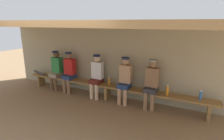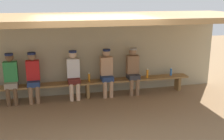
{
  "view_description": "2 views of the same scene",
  "coord_description": "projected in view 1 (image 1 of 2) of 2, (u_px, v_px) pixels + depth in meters",
  "views": [
    {
      "loc": [
        2.39,
        -3.04,
        2.29
      ],
      "look_at": [
        0.26,
        1.32,
        1.01
      ],
      "focal_mm": 29.18,
      "sensor_mm": 36.0,
      "label": 1
    },
    {
      "loc": [
        -0.99,
        -5.6,
        2.72
      ],
      "look_at": [
        0.65,
        1.32,
        0.81
      ],
      "focal_mm": 43.54,
      "sensor_mm": 36.0,
      "label": 2
    }
  ],
  "objects": [
    {
      "name": "ground_plane",
      "position": [
        77.0,
        123.0,
        4.24
      ],
      "size": [
        24.0,
        24.0,
        0.0
      ],
      "primitive_type": "plane",
      "color": "#8C6D4C"
    },
    {
      "name": "back_wall",
      "position": [
        114.0,
        61.0,
        5.7
      ],
      "size": [
        8.0,
        0.2,
        2.2
      ],
      "primitive_type": "cube",
      "color": "tan",
      "rests_on": "ground"
    },
    {
      "name": "dugout_roof",
      "position": [
        90.0,
        23.0,
        4.27
      ],
      "size": [
        8.0,
        2.8,
        0.12
      ],
      "primitive_type": "cube",
      "color": "#9E7547",
      "rests_on": "back_wall"
    },
    {
      "name": "bench",
      "position": [
        107.0,
        87.0,
        5.49
      ],
      "size": [
        6.0,
        0.36,
        0.46
      ],
      "color": "olive",
      "rests_on": "ground"
    },
    {
      "name": "player_leftmost",
      "position": [
        97.0,
        74.0,
        5.56
      ],
      "size": [
        0.34,
        0.42,
        1.34
      ],
      "color": "#591E19",
      "rests_on": "ground"
    },
    {
      "name": "player_rightmost",
      "position": [
        69.0,
        70.0,
        6.01
      ],
      "size": [
        0.34,
        0.42,
        1.34
      ],
      "color": "navy",
      "rests_on": "ground"
    },
    {
      "name": "player_near_post",
      "position": [
        56.0,
        68.0,
        6.24
      ],
      "size": [
        0.34,
        0.42,
        1.34
      ],
      "color": "gray",
      "rests_on": "ground"
    },
    {
      "name": "player_in_blue",
      "position": [
        152.0,
        82.0,
        4.84
      ],
      "size": [
        0.34,
        0.42,
        1.34
      ],
      "color": "#333338",
      "rests_on": "ground"
    },
    {
      "name": "player_in_white",
      "position": [
        125.0,
        78.0,
        5.17
      ],
      "size": [
        0.34,
        0.42,
        1.34
      ],
      "color": "navy",
      "rests_on": "ground"
    },
    {
      "name": "water_bottle_blue",
      "position": [
        167.0,
        90.0,
        4.67
      ],
      "size": [
        0.06,
        0.06,
        0.27
      ],
      "color": "orange",
      "rests_on": "bench"
    },
    {
      "name": "water_bottle_green",
      "position": [
        109.0,
        81.0,
        5.43
      ],
      "size": [
        0.06,
        0.06,
        0.24
      ],
      "color": "orange",
      "rests_on": "bench"
    },
    {
      "name": "water_bottle_clear",
      "position": [
        201.0,
        95.0,
        4.4
      ],
      "size": [
        0.06,
        0.06,
        0.24
      ],
      "color": "blue",
      "rests_on": "bench"
    },
    {
      "name": "baseball_bat",
      "position": [
        40.0,
        73.0,
        6.65
      ],
      "size": [
        0.76,
        0.27,
        0.07
      ],
      "primitive_type": "cylinder",
      "rotation": [
        0.0,
        1.57,
        -0.27
      ],
      "color": "#333338",
      "rests_on": "bench"
    }
  ]
}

